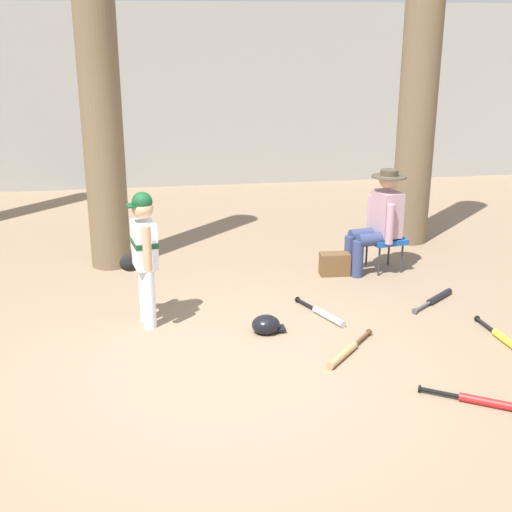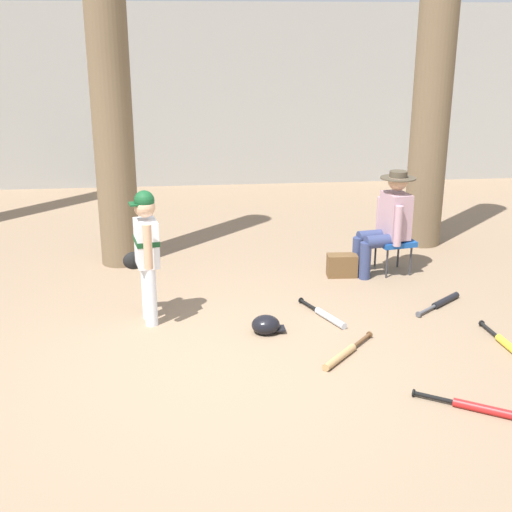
# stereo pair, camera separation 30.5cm
# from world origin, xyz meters

# --- Properties ---
(ground_plane) EXTENTS (60.00, 60.00, 0.00)m
(ground_plane) POSITION_xyz_m (0.00, 0.00, 0.00)
(ground_plane) COLOR #897056
(concrete_back_wall) EXTENTS (18.00, 0.36, 3.14)m
(concrete_back_wall) POSITION_xyz_m (0.00, 7.22, 1.57)
(concrete_back_wall) COLOR #9E9E99
(concrete_back_wall) RESTS_ON ground
(tree_near_player) EXTENTS (0.68, 0.68, 4.93)m
(tree_near_player) POSITION_xyz_m (-1.05, 2.87, 2.13)
(tree_near_player) COLOR brown
(tree_near_player) RESTS_ON ground
(tree_behind_spectator) EXTENTS (0.79, 0.79, 4.69)m
(tree_behind_spectator) POSITION_xyz_m (2.84, 3.24, 1.94)
(tree_behind_spectator) COLOR brown
(tree_behind_spectator) RESTS_ON ground
(young_ballplayer) EXTENTS (0.39, 0.57, 1.31)m
(young_ballplayer) POSITION_xyz_m (-0.64, 1.06, 0.74)
(young_ballplayer) COLOR white
(young_ballplayer) RESTS_ON ground
(folding_stool) EXTENTS (0.47, 0.47, 0.41)m
(folding_stool) POSITION_xyz_m (2.13, 2.16, 0.36)
(folding_stool) COLOR #194C9E
(folding_stool) RESTS_ON ground
(seated_spectator) EXTENTS (0.68, 0.54, 1.20)m
(seated_spectator) POSITION_xyz_m (2.03, 2.14, 0.64)
(seated_spectator) COLOR navy
(seated_spectator) RESTS_ON ground
(handbag_beside_stool) EXTENTS (0.35, 0.20, 0.26)m
(handbag_beside_stool) POSITION_xyz_m (1.51, 2.10, 0.13)
(handbag_beside_stool) COLOR brown
(handbag_beside_stool) RESTS_ON ground
(bat_yellow_trainer) EXTENTS (0.12, 0.80, 0.07)m
(bat_yellow_trainer) POSITION_xyz_m (2.57, 0.10, 0.03)
(bat_yellow_trainer) COLOR yellow
(bat_yellow_trainer) RESTS_ON ground
(bat_wood_tan) EXTENTS (0.59, 0.64, 0.07)m
(bat_wood_tan) POSITION_xyz_m (1.07, 0.09, 0.03)
(bat_wood_tan) COLOR tan
(bat_wood_tan) RESTS_ON ground
(bat_black_composite) EXTENTS (0.62, 0.51, 0.07)m
(bat_black_composite) POSITION_xyz_m (2.36, 1.15, 0.03)
(bat_black_composite) COLOR black
(bat_black_composite) RESTS_ON ground
(bat_red_barrel) EXTENTS (0.68, 0.46, 0.07)m
(bat_red_barrel) POSITION_xyz_m (1.86, -0.86, 0.03)
(bat_red_barrel) COLOR red
(bat_red_barrel) RESTS_ON ground
(bat_aluminum_silver) EXTENTS (0.36, 0.72, 0.07)m
(bat_aluminum_silver) POSITION_xyz_m (1.10, 0.91, 0.03)
(bat_aluminum_silver) COLOR #B7BCC6
(bat_aluminum_silver) RESTS_ON ground
(batting_helmet_black) EXTENTS (0.32, 0.24, 0.18)m
(batting_helmet_black) POSITION_xyz_m (0.46, 0.67, 0.08)
(batting_helmet_black) COLOR black
(batting_helmet_black) RESTS_ON ground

